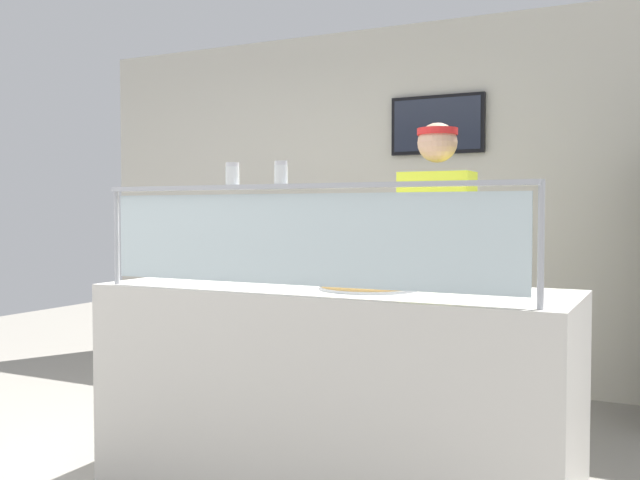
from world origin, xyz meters
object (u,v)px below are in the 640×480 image
object	(u,v)px
parmesan_shaker	(232,175)
worker_figure	(437,265)
pepper_flake_shaker	(281,174)
pizza_box_stack	(247,241)
pizza_server	(371,281)
pizza_tray	(369,286)

from	to	relation	value
parmesan_shaker	worker_figure	bearing A→B (deg)	62.08
pepper_flake_shaker	pizza_box_stack	xyz separation A→B (m)	(-1.52, 2.13, -0.39)
pizza_server	parmesan_shaker	size ratio (longest dim) A/B	2.91
pepper_flake_shaker	worker_figure	distance (m)	1.21
parmesan_shaker	pizza_tray	bearing A→B (deg)	32.47
pepper_flake_shaker	pizza_box_stack	world-z (taller)	pepper_flake_shaker
pizza_tray	pizza_server	size ratio (longest dim) A/B	1.57
pizza_tray	pizza_box_stack	bearing A→B (deg)	134.52
pizza_tray	pepper_flake_shaker	xyz separation A→B (m)	(-0.26, -0.32, 0.48)
parmesan_shaker	pizza_box_stack	xyz separation A→B (m)	(-1.28, 2.13, -0.39)
parmesan_shaker	worker_figure	xyz separation A→B (m)	(0.57, 1.08, -0.44)
worker_figure	pizza_box_stack	size ratio (longest dim) A/B	3.80
pepper_flake_shaker	worker_figure	size ratio (longest dim) A/B	0.05
pizza_tray	worker_figure	size ratio (longest dim) A/B	0.25
worker_figure	pizza_box_stack	bearing A→B (deg)	150.56
pizza_server	pizza_tray	bearing A→B (deg)	121.35
worker_figure	pizza_box_stack	distance (m)	2.12
worker_figure	pizza_tray	bearing A→B (deg)	-95.45
parmesan_shaker	pepper_flake_shaker	world-z (taller)	same
pepper_flake_shaker	parmesan_shaker	bearing A→B (deg)	-180.00
pepper_flake_shaker	pizza_tray	bearing A→B (deg)	50.66
pizza_server	pepper_flake_shaker	bearing A→B (deg)	-142.09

